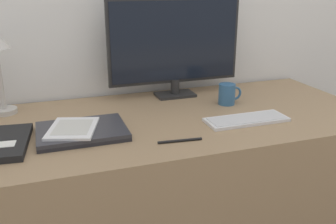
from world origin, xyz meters
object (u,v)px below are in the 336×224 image
at_px(ereader, 73,128).
at_px(keyboard, 247,120).
at_px(coffee_mug, 227,94).
at_px(monitor, 175,44).
at_px(pen, 180,141).
at_px(notebook, 2,143).
at_px(laptop, 82,131).

bearing_deg(ereader, keyboard, -5.62).
height_order(keyboard, ereader, ereader).
bearing_deg(keyboard, ereader, 174.38).
bearing_deg(coffee_mug, keyboard, -97.49).
xyz_separation_m(keyboard, ereader, (-0.63, 0.06, 0.02)).
xyz_separation_m(monitor, keyboard, (0.14, -0.40, -0.23)).
height_order(ereader, pen, ereader).
distance_m(monitor, coffee_mug, 0.32).
bearing_deg(keyboard, pen, -162.19).
xyz_separation_m(ereader, notebook, (-0.22, -0.01, -0.02)).
xyz_separation_m(ereader, coffee_mug, (0.66, 0.15, 0.01)).
distance_m(monitor, laptop, 0.61).
height_order(laptop, notebook, laptop).
distance_m(monitor, notebook, 0.83).
relative_size(laptop, ereader, 1.29).
xyz_separation_m(keyboard, coffee_mug, (0.03, 0.21, 0.04)).
height_order(laptop, ereader, ereader).
relative_size(coffee_mug, pen, 0.70).
bearing_deg(notebook, ereader, 1.69).
xyz_separation_m(laptop, pen, (0.30, -0.17, -0.01)).
height_order(notebook, coffee_mug, coffee_mug).
bearing_deg(coffee_mug, ereader, -167.15).
height_order(ereader, notebook, ereader).
height_order(monitor, notebook, monitor).
bearing_deg(coffee_mug, laptop, -167.06).
height_order(coffee_mug, pen, coffee_mug).
height_order(keyboard, notebook, notebook).
relative_size(notebook, coffee_mug, 2.73).
distance_m(monitor, keyboard, 0.48).
bearing_deg(ereader, monitor, 34.75).
distance_m(ereader, notebook, 0.23).
bearing_deg(keyboard, notebook, 176.29).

